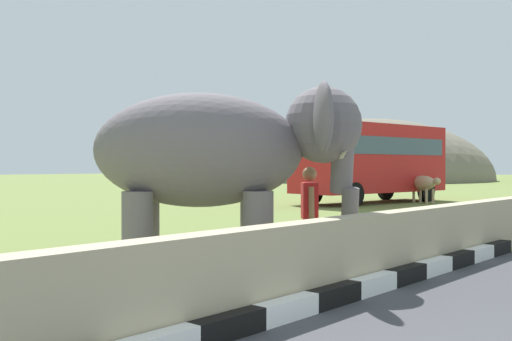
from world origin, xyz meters
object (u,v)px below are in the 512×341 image
(person_handler, at_px, (309,212))
(bus_red, at_px, (371,157))
(elephant, at_px, (224,153))
(cow_near, at_px, (424,184))

(person_handler, bearing_deg, bus_red, 27.49)
(person_handler, bearing_deg, elephant, 158.34)
(person_handler, xyz_separation_m, bus_red, (15.72, 8.18, 1.15))
(cow_near, bearing_deg, bus_red, 127.81)
(bus_red, bearing_deg, elephant, -155.98)
(person_handler, height_order, cow_near, person_handler)
(person_handler, bearing_deg, cow_near, 20.26)
(elephant, xyz_separation_m, person_handler, (1.40, -0.55, -0.94))
(elephant, relative_size, cow_near, 2.05)
(bus_red, bearing_deg, cow_near, -52.19)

